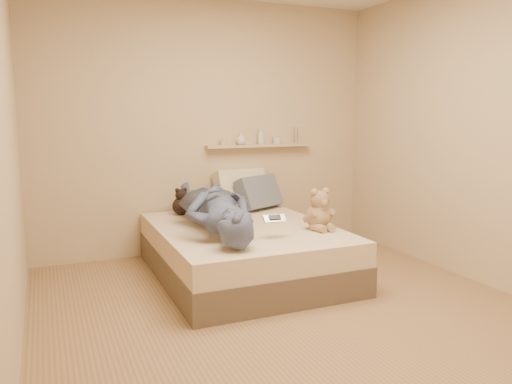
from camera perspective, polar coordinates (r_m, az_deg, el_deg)
name	(u,v)px	position (r m, az deg, el deg)	size (l,w,h in m)	color
room	(293,135)	(3.50, 4.22, 6.56)	(3.80, 3.80, 3.80)	#90704A
bed	(244,251)	(4.51, -1.41, -6.73)	(1.50, 1.90, 0.45)	brown
game_console	(275,219)	(4.01, 2.14, -3.06)	(0.19, 0.10, 0.06)	silver
teddy_bear	(319,212)	(4.34, 7.25, -2.31)	(0.30, 0.29, 0.37)	#977952
dark_plush	(181,203)	(4.98, -8.54, -1.28)	(0.18, 0.18, 0.27)	black
pillow_cream	(241,189)	(5.29, -1.73, 0.33)	(0.55, 0.16, 0.40)	beige
pillow_grey	(259,193)	(5.22, 0.32, -0.11)	(0.50, 0.14, 0.34)	#565869
person	(215,207)	(4.30, -4.69, -1.75)	(0.60, 1.64, 0.39)	#475670
wall_shelf	(260,146)	(5.40, 0.41, 5.33)	(1.20, 0.12, 0.03)	tan
shelf_bottles	(256,138)	(5.38, 0.02, 6.19)	(0.91, 0.14, 0.18)	beige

